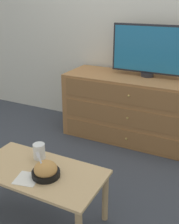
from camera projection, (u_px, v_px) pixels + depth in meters
The scene contains 8 objects.
ground_plane at pixel (130, 125), 3.56m from camera, with size 12.00×12.00×0.00m, color #383D47.
wall_back at pixel (138, 18), 3.08m from camera, with size 12.00×0.05×2.60m.
dresser at pixel (136, 109), 3.11m from camera, with size 1.58×0.57×0.72m.
tv at pixel (149, 50), 2.90m from camera, with size 0.79×0.14×0.54m.
coffee_table at pixel (40, 178), 1.95m from camera, with size 0.90×0.46×0.41m.
takeout_bowl at pixel (46, 171), 1.85m from camera, with size 0.19×0.19×0.17m.
drink_cup at pixel (39, 152), 2.05m from camera, with size 0.09×0.09×0.11m.
napkin at pixel (27, 179), 1.83m from camera, with size 0.18×0.18×0.00m.
Camera 1 is at (0.99, -3.11, 1.52)m, focal length 45.00 mm.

